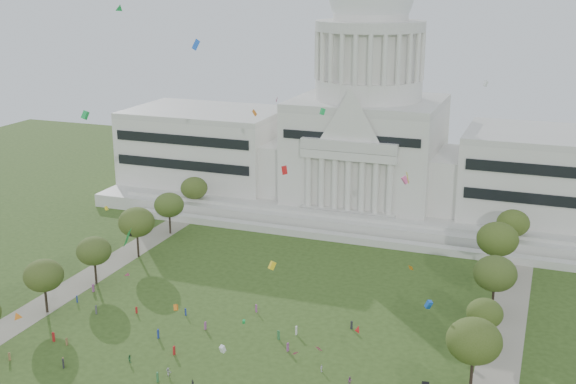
{
  "coord_description": "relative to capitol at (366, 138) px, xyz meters",
  "views": [
    {
      "loc": [
        53.17,
        -97.24,
        68.59
      ],
      "look_at": [
        0.0,
        45.0,
        24.0
      ],
      "focal_mm": 45.0,
      "sensor_mm": 36.0,
      "label": 1
    }
  ],
  "objects": [
    {
      "name": "person_2",
      "position": [
        23.99,
        -101.49,
        -21.52
      ],
      "size": [
        0.89,
        0.75,
        1.56
      ],
      "primitive_type": "imported",
      "rotation": [
        0.0,
        0.0,
        0.45
      ],
      "color": "#994C8C",
      "rests_on": "ground"
    },
    {
      "name": "path_left",
      "position": [
        -48.0,
        -83.59,
        -22.28
      ],
      "size": [
        8.0,
        160.0,
        0.04
      ],
      "primitive_type": "cube",
      "color": "gray",
      "rests_on": "ground"
    },
    {
      "name": "row_tree_l_5",
      "position": [
        -45.22,
        -42.58,
        -13.88
      ],
      "size": [
        8.33,
        8.33,
        11.85
      ],
      "color": "black",
      "rests_on": "ground"
    },
    {
      "name": "person_10",
      "position": [
        17.91,
        -99.05,
        -21.6
      ],
      "size": [
        0.69,
        0.91,
        1.38
      ],
      "primitive_type": "imported",
      "rotation": [
        0.0,
        0.0,
        1.23
      ],
      "color": "silver",
      "rests_on": "ground"
    },
    {
      "name": "row_tree_l_6",
      "position": [
        -46.87,
        -24.45,
        -14.02
      ],
      "size": [
        8.19,
        8.19,
        11.64
      ],
      "color": "black",
      "rests_on": "ground"
    },
    {
      "name": "row_tree_l_4",
      "position": [
        -44.08,
        -61.17,
        -12.9
      ],
      "size": [
        9.29,
        9.29,
        13.21
      ],
      "color": "black",
      "rests_on": "ground"
    },
    {
      "name": "person_5",
      "position": [
        -7.59,
        -110.06,
        -21.5
      ],
      "size": [
        1.58,
        1.1,
        1.58
      ],
      "primitive_type": "imported",
      "rotation": [
        0.0,
        0.0,
        2.75
      ],
      "color": "silver",
      "rests_on": "ground"
    },
    {
      "name": "row_tree_l_3",
      "position": [
        -44.09,
        -79.67,
        -14.09
      ],
      "size": [
        8.12,
        8.12,
        11.55
      ],
      "color": "black",
      "rests_on": "ground"
    },
    {
      "name": "row_tree_r_6",
      "position": [
        45.96,
        -25.46,
        -13.79
      ],
      "size": [
        8.42,
        8.42,
        11.97
      ],
      "color": "black",
      "rests_on": "ground"
    },
    {
      "name": "kite_swarm",
      "position": [
        1.3,
        -105.58,
        4.69
      ],
      "size": [
        90.77,
        106.72,
        62.22
      ],
      "color": "white",
      "rests_on": "ground"
    },
    {
      "name": "row_tree_r_4",
      "position": [
        44.76,
        -63.55,
        -13.01
      ],
      "size": [
        9.19,
        9.19,
        13.06
      ],
      "color": "black",
      "rests_on": "ground"
    },
    {
      "name": "row_tree_r_2",
      "position": [
        44.17,
        -96.15,
        -12.64
      ],
      "size": [
        9.55,
        9.55,
        13.58
      ],
      "color": "black",
      "rests_on": "ground"
    },
    {
      "name": "capitol",
      "position": [
        0.0,
        0.0,
        0.0
      ],
      "size": [
        160.0,
        64.5,
        91.3
      ],
      "color": "beige",
      "rests_on": "ground"
    },
    {
      "name": "distant_crowd",
      "position": [
        -13.47,
        -99.04,
        -21.41
      ],
      "size": [
        67.38,
        36.19,
        1.94
      ],
      "color": "olive",
      "rests_on": "ground"
    },
    {
      "name": "row_tree_r_3",
      "position": [
        44.4,
        -79.1,
        -15.21
      ],
      "size": [
        7.01,
        7.01,
        9.98
      ],
      "color": "black",
      "rests_on": "ground"
    },
    {
      "name": "path_right",
      "position": [
        48.0,
        -83.59,
        -22.28
      ],
      "size": [
        8.0,
        160.0,
        0.04
      ],
      "primitive_type": "cube",
      "color": "gray",
      "rests_on": "ground"
    },
    {
      "name": "person_4",
      "position": [
        -1.38,
        -112.46,
        -21.4
      ],
      "size": [
        0.72,
        1.12,
        1.79
      ],
      "primitive_type": "imported",
      "rotation": [
        0.0,
        0.0,
        4.85
      ],
      "color": "#4C4C51",
      "rests_on": "ground"
    },
    {
      "name": "row_tree_l_2",
      "position": [
        -45.04,
        -96.29,
        -13.79
      ],
      "size": [
        8.42,
        8.42,
        11.97
      ],
      "color": "black",
      "rests_on": "ground"
    },
    {
      "name": "row_tree_r_5",
      "position": [
        43.49,
        -43.4,
        -12.37
      ],
      "size": [
        9.82,
        9.82,
        13.96
      ],
      "color": "black",
      "rests_on": "ground"
    },
    {
      "name": "person_8",
      "position": [
        -16.72,
        -108.39,
        -21.52
      ],
      "size": [
        0.85,
        0.65,
        1.55
      ],
      "primitive_type": "imported",
      "rotation": [
        0.0,
        0.0,
        2.86
      ],
      "color": "#33723F",
      "rests_on": "ground"
    }
  ]
}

